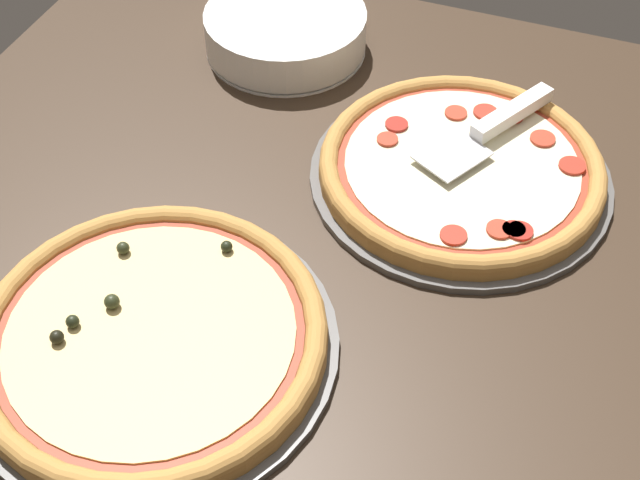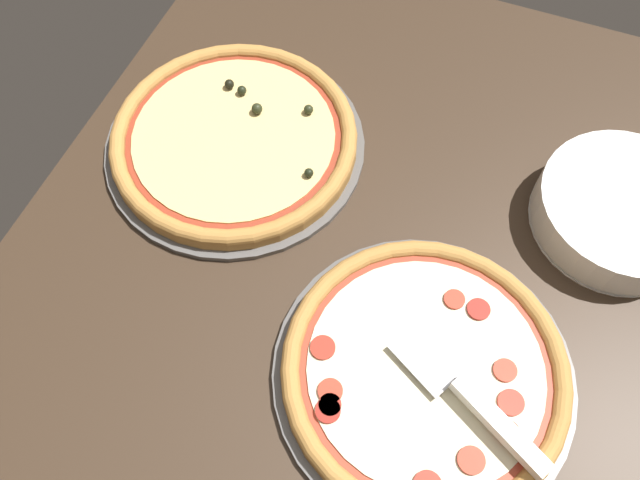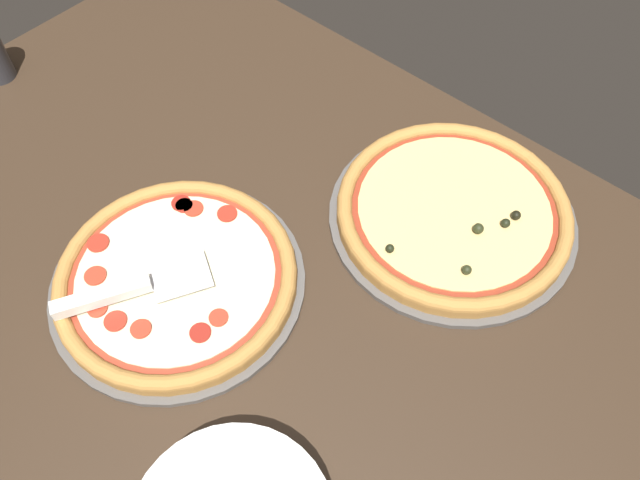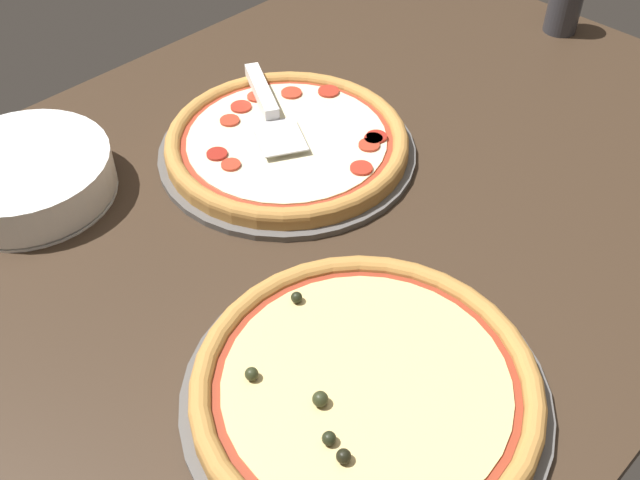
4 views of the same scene
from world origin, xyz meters
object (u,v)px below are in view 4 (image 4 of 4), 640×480
at_px(pizza_front, 287,141).
at_px(plate_stack, 27,177).
at_px(parmesan_shaker, 566,2).
at_px(pizza_back, 366,386).
at_px(serving_spatula, 265,99).

bearing_deg(pizza_front, plate_stack, -30.83).
height_order(plate_stack, parmesan_shaker, parmesan_shaker).
relative_size(pizza_back, serving_spatula, 1.73).
bearing_deg(pizza_back, plate_stack, -82.28).
relative_size(serving_spatula, plate_stack, 0.91).
height_order(pizza_front, parmesan_shaker, parmesan_shaker).
relative_size(pizza_front, plate_stack, 1.51).
distance_m(pizza_front, plate_stack, 0.37).
height_order(pizza_back, serving_spatula, serving_spatula).
bearing_deg(pizza_back, serving_spatula, -120.71).
distance_m(serving_spatula, plate_stack, 0.37).
height_order(pizza_front, serving_spatula, serving_spatula).
distance_m(pizza_front, serving_spatula, 0.09).
bearing_deg(pizza_front, serving_spatula, -110.42).
bearing_deg(plate_stack, parmesan_shaker, 163.59).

